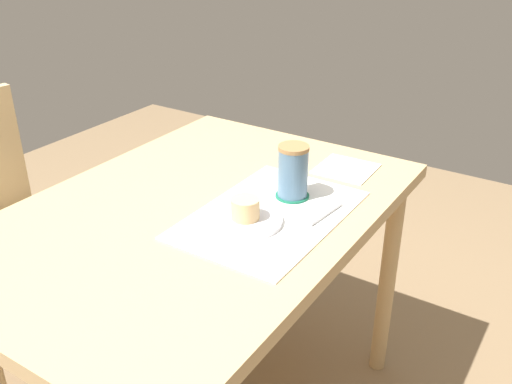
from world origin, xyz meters
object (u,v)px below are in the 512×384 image
(pastry_plate, at_px, (245,220))
(dining_table, at_px, (196,239))
(pastry, at_px, (245,209))
(coffee_mug, at_px, (293,170))

(pastry_plate, bearing_deg, dining_table, 92.27)
(pastry_plate, distance_m, pastry, 0.03)
(dining_table, relative_size, pastry_plate, 6.59)
(pastry_plate, xyz_separation_m, coffee_mug, (0.17, -0.03, 0.06))
(pastry, xyz_separation_m, coffee_mug, (0.17, -0.03, 0.03))
(pastry_plate, distance_m, coffee_mug, 0.19)
(dining_table, xyz_separation_m, pastry, (0.01, -0.14, 0.12))
(pastry, relative_size, coffee_mug, 0.50)
(dining_table, bearing_deg, coffee_mug, -43.21)
(pastry_plate, height_order, pastry, pastry)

